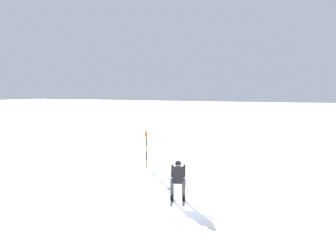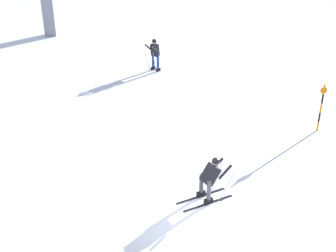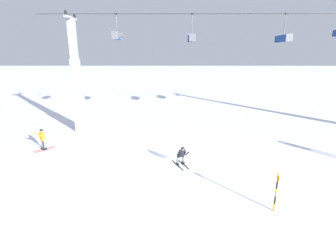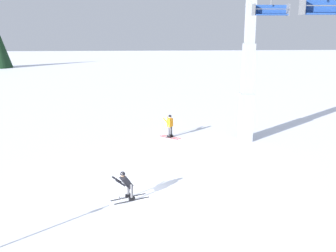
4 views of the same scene
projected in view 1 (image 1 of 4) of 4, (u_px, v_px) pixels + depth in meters
ground_plane at (196, 206)px, 15.31m from camera, size 260.00×260.00×0.00m
skier_carving_main at (178, 177)px, 16.28m from camera, size 1.24×1.81×1.55m
trail_marker_pole at (146, 147)px, 22.66m from camera, size 0.07×0.28×2.00m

